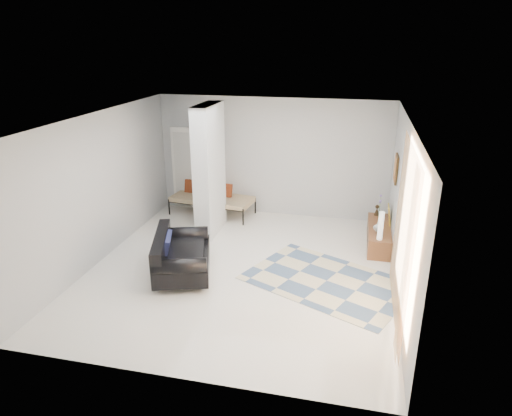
# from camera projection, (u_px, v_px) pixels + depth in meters

# --- Properties ---
(floor) EXTENTS (6.00, 6.00, 0.00)m
(floor) POSITION_uv_depth(u_px,v_px,m) (241.00, 269.00, 8.53)
(floor) COLOR white
(floor) RESTS_ON ground
(ceiling) EXTENTS (6.00, 6.00, 0.00)m
(ceiling) POSITION_uv_depth(u_px,v_px,m) (239.00, 119.00, 7.55)
(ceiling) COLOR white
(ceiling) RESTS_ON wall_back
(wall_back) EXTENTS (6.00, 0.00, 6.00)m
(wall_back) POSITION_uv_depth(u_px,v_px,m) (272.00, 158.00, 10.78)
(wall_back) COLOR #B7BABC
(wall_back) RESTS_ON ground
(wall_front) EXTENTS (6.00, 0.00, 6.00)m
(wall_front) POSITION_uv_depth(u_px,v_px,m) (175.00, 282.00, 5.30)
(wall_front) COLOR #B7BABC
(wall_front) RESTS_ON ground
(wall_left) EXTENTS (0.00, 6.00, 6.00)m
(wall_left) POSITION_uv_depth(u_px,v_px,m) (100.00, 188.00, 8.61)
(wall_left) COLOR #B7BABC
(wall_left) RESTS_ON ground
(wall_right) EXTENTS (0.00, 6.00, 6.00)m
(wall_right) POSITION_uv_depth(u_px,v_px,m) (402.00, 211.00, 7.47)
(wall_right) COLOR #B7BABC
(wall_right) RESTS_ON ground
(partition_column) EXTENTS (0.35, 1.20, 2.80)m
(partition_column) POSITION_uv_depth(u_px,v_px,m) (209.00, 171.00, 9.73)
(partition_column) COLOR silver
(partition_column) RESTS_ON floor
(hallway_door) EXTENTS (0.85, 0.06, 2.04)m
(hallway_door) POSITION_uv_depth(u_px,v_px,m) (189.00, 168.00, 11.31)
(hallway_door) COLOR white
(hallway_door) RESTS_ON floor
(curtain) EXTENTS (0.00, 2.55, 2.55)m
(curtain) POSITION_uv_depth(u_px,v_px,m) (403.00, 236.00, 6.42)
(curtain) COLOR #FFA143
(curtain) RESTS_ON wall_right
(wall_art) EXTENTS (0.04, 0.45, 0.55)m
(wall_art) POSITION_uv_depth(u_px,v_px,m) (396.00, 169.00, 8.94)
(wall_art) COLOR #37230F
(wall_art) RESTS_ON wall_right
(media_console) EXTENTS (0.45, 1.60, 0.80)m
(media_console) POSITION_uv_depth(u_px,v_px,m) (379.00, 235.00, 9.49)
(media_console) COLOR brown
(media_console) RESTS_ON floor
(loveseat) EXTENTS (1.39, 1.82, 0.76)m
(loveseat) POSITION_uv_depth(u_px,v_px,m) (179.00, 255.00, 8.28)
(loveseat) COLOR silver
(loveseat) RESTS_ON floor
(daybed) EXTENTS (2.06, 1.09, 0.77)m
(daybed) POSITION_uv_depth(u_px,v_px,m) (212.00, 198.00, 11.08)
(daybed) COLOR black
(daybed) RESTS_ON floor
(area_rug) EXTENTS (3.25, 2.80, 0.01)m
(area_rug) POSITION_uv_depth(u_px,v_px,m) (327.00, 281.00, 8.11)
(area_rug) COLOR beige
(area_rug) RESTS_ON floor
(cylinder_lamp) EXTENTS (0.10, 0.10, 0.56)m
(cylinder_lamp) POSITION_uv_depth(u_px,v_px,m) (381.00, 226.00, 8.73)
(cylinder_lamp) COLOR white
(cylinder_lamp) RESTS_ON media_console
(bronze_figurine) EXTENTS (0.12, 0.12, 0.24)m
(bronze_figurine) POSITION_uv_depth(u_px,v_px,m) (377.00, 210.00, 9.98)
(bronze_figurine) COLOR #322516
(bronze_figurine) RESTS_ON media_console
(vase) EXTENTS (0.18, 0.18, 0.18)m
(vase) POSITION_uv_depth(u_px,v_px,m) (378.00, 227.00, 9.18)
(vase) COLOR white
(vase) RESTS_ON media_console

